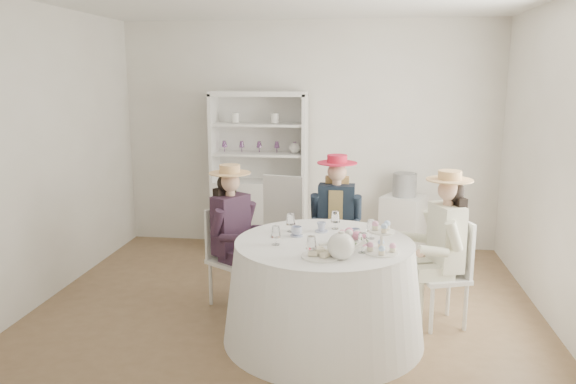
# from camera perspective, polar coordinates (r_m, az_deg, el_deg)

# --- Properties ---
(ground) EXTENTS (4.50, 4.50, 0.00)m
(ground) POSITION_cam_1_polar(r_m,az_deg,el_deg) (5.20, -0.15, -11.64)
(ground) COLOR brown
(ground) RESTS_ON ground
(wall_back) EXTENTS (4.50, 0.00, 4.50)m
(wall_back) POSITION_cam_1_polar(r_m,az_deg,el_deg) (6.79, 2.11, 5.75)
(wall_back) COLOR silver
(wall_back) RESTS_ON ground
(wall_front) EXTENTS (4.50, 0.00, 4.50)m
(wall_front) POSITION_cam_1_polar(r_m,az_deg,el_deg) (2.89, -5.46, -2.66)
(wall_front) COLOR silver
(wall_front) RESTS_ON ground
(wall_left) EXTENTS (0.00, 4.50, 4.50)m
(wall_left) POSITION_cam_1_polar(r_m,az_deg,el_deg) (5.58, -23.75, 3.43)
(wall_left) COLOR silver
(wall_left) RESTS_ON ground
(wall_right) EXTENTS (0.00, 4.50, 4.50)m
(wall_right) POSITION_cam_1_polar(r_m,az_deg,el_deg) (5.04, 26.12, 2.42)
(wall_right) COLOR silver
(wall_right) RESTS_ON ground
(tea_table) EXTENTS (1.59, 1.59, 0.80)m
(tea_table) POSITION_cam_1_polar(r_m,az_deg,el_deg) (4.51, 3.63, -9.93)
(tea_table) COLOR white
(tea_table) RESTS_ON ground
(hutch) EXTENTS (1.12, 0.44, 1.88)m
(hutch) POSITION_cam_1_polar(r_m,az_deg,el_deg) (6.70, -2.85, -0.24)
(hutch) COLOR silver
(hutch) RESTS_ON ground
(side_table) EXTENTS (0.58, 0.58, 0.69)m
(side_table) POSITION_cam_1_polar(r_m,az_deg,el_deg) (6.72, 11.59, -3.29)
(side_table) COLOR silver
(side_table) RESTS_ON ground
(hatbox) EXTENTS (0.29, 0.29, 0.27)m
(hatbox) POSITION_cam_1_polar(r_m,az_deg,el_deg) (6.61, 11.76, 0.73)
(hatbox) COLOR black
(hatbox) RESTS_ON side_table
(guest_left) EXTENTS (0.56, 0.52, 1.29)m
(guest_left) POSITION_cam_1_polar(r_m,az_deg,el_deg) (5.05, -5.64, -3.59)
(guest_left) COLOR silver
(guest_left) RESTS_ON ground
(guest_mid) EXTENTS (0.48, 0.50, 1.33)m
(guest_mid) POSITION_cam_1_polar(r_m,az_deg,el_deg) (5.38, 4.90, -2.37)
(guest_mid) COLOR silver
(guest_mid) RESTS_ON ground
(guest_right) EXTENTS (0.54, 0.50, 1.32)m
(guest_right) POSITION_cam_1_polar(r_m,az_deg,el_deg) (4.79, 15.51, -4.70)
(guest_right) COLOR silver
(guest_right) RESTS_ON ground
(spare_chair) EXTENTS (0.52, 0.52, 1.07)m
(spare_chair) POSITION_cam_1_polar(r_m,az_deg,el_deg) (5.87, -0.12, -2.92)
(spare_chair) COLOR silver
(spare_chair) RESTS_ON ground
(teacup_a) EXTENTS (0.11, 0.11, 0.07)m
(teacup_a) POSITION_cam_1_polar(r_m,az_deg,el_deg) (4.50, 0.88, -4.07)
(teacup_a) COLOR white
(teacup_a) RESTS_ON tea_table
(teacup_b) EXTENTS (0.10, 0.10, 0.07)m
(teacup_b) POSITION_cam_1_polar(r_m,az_deg,el_deg) (4.64, 3.42, -3.62)
(teacup_b) COLOR white
(teacup_b) RESTS_ON tea_table
(teacup_c) EXTENTS (0.08, 0.08, 0.06)m
(teacup_c) POSITION_cam_1_polar(r_m,az_deg,el_deg) (4.51, 6.86, -4.19)
(teacup_c) COLOR white
(teacup_c) RESTS_ON tea_table
(flower_bowl) EXTENTS (0.27, 0.27, 0.06)m
(flower_bowl) POSITION_cam_1_polar(r_m,az_deg,el_deg) (4.29, 6.09, -5.03)
(flower_bowl) COLOR white
(flower_bowl) RESTS_ON tea_table
(flower_arrangement) EXTENTS (0.17, 0.18, 0.07)m
(flower_arrangement) POSITION_cam_1_polar(r_m,az_deg,el_deg) (4.25, 6.45, -4.43)
(flower_arrangement) COLOR pink
(flower_arrangement) RESTS_ON tea_table
(table_teapot) EXTENTS (0.28, 0.20, 0.21)m
(table_teapot) POSITION_cam_1_polar(r_m,az_deg,el_deg) (3.98, 5.45, -5.51)
(table_teapot) COLOR white
(table_teapot) RESTS_ON tea_table
(sandwich_plate) EXTENTS (0.28, 0.28, 0.06)m
(sandwich_plate) POSITION_cam_1_polar(r_m,az_deg,el_deg) (4.01, 3.35, -6.39)
(sandwich_plate) COLOR white
(sandwich_plate) RESTS_ON tea_table
(cupcake_stand) EXTENTS (0.24, 0.24, 0.23)m
(cupcake_stand) POSITION_cam_1_polar(r_m,az_deg,el_deg) (4.13, 9.48, -5.03)
(cupcake_stand) COLOR white
(cupcake_stand) RESTS_ON tea_table
(stemware_set) EXTENTS (0.80, 0.84, 0.15)m
(stemware_set) POSITION_cam_1_polar(r_m,az_deg,el_deg) (4.36, 3.71, -4.10)
(stemware_set) COLOR white
(stemware_set) RESTS_ON tea_table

